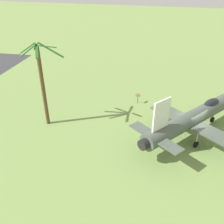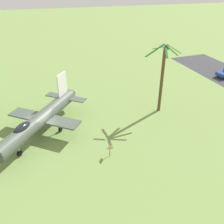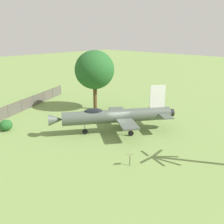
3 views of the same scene
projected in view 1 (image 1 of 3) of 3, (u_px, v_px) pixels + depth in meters
The scene contains 4 objects.
ground_plane at pixel (190, 135), 23.64m from camera, with size 200.00×200.00×0.00m, color #75934C.
display_jet at pixel (196, 116), 22.86m from camera, with size 10.33×12.64×5.24m.
palm_tree at pixel (43, 83), 23.25m from camera, with size 4.31×3.66×8.32m.
info_plaque at pixel (138, 97), 28.91m from camera, with size 0.67×0.72×1.14m.
Camera 1 is at (-1.97, -20.73, 13.65)m, focal length 39.46 mm.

